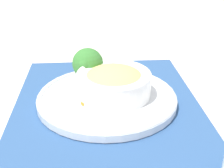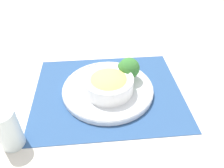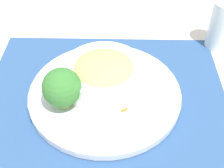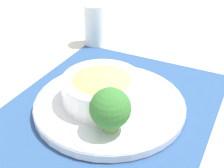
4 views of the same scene
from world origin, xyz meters
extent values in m
plane|color=beige|center=(0.00, 0.00, 0.00)|extent=(4.00, 4.00, 0.00)
cube|color=#2D5184|center=(0.00, 0.00, 0.00)|extent=(0.56, 0.48, 0.00)
cylinder|color=silver|center=(0.00, 0.00, 0.01)|extent=(0.32, 0.32, 0.02)
torus|color=silver|center=(0.00, 0.00, 0.02)|extent=(0.32, 0.32, 0.01)
cylinder|color=white|center=(0.00, -0.02, 0.05)|extent=(0.17, 0.17, 0.05)
torus|color=white|center=(0.00, -0.02, 0.07)|extent=(0.17, 0.17, 0.01)
ellipsoid|color=#EAC66B|center=(0.00, -0.02, 0.06)|extent=(0.14, 0.14, 0.06)
cylinder|color=#759E51|center=(0.08, 0.03, 0.03)|extent=(0.03, 0.03, 0.02)
sphere|color=#387A33|center=(0.08, 0.03, 0.07)|extent=(0.08, 0.08, 0.08)
sphere|color=#387A33|center=(0.06, 0.04, 0.07)|extent=(0.03, 0.03, 0.03)
sphere|color=#387A33|center=(0.10, 0.02, 0.07)|extent=(0.03, 0.03, 0.03)
cylinder|color=orange|center=(-0.03, 0.05, 0.02)|extent=(0.04, 0.04, 0.01)
cylinder|color=orange|center=(-0.04, 0.04, 0.02)|extent=(0.04, 0.04, 0.01)
cylinder|color=silver|center=(-0.30, -0.16, 0.06)|extent=(0.06, 0.06, 0.12)
cylinder|color=silver|center=(-0.30, -0.16, 0.04)|extent=(0.05, 0.05, 0.07)
camera|label=1|loc=(-0.62, 0.11, 0.36)|focal=50.00mm
camera|label=2|loc=(-0.11, -0.57, 0.52)|focal=35.00mm
camera|label=3|loc=(0.03, 0.46, 0.48)|focal=50.00mm
camera|label=4|loc=(0.51, 0.19, 0.40)|focal=50.00mm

